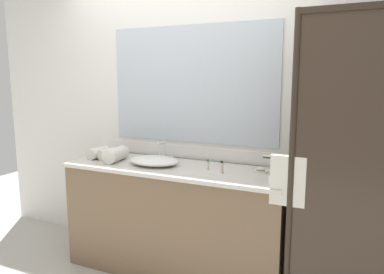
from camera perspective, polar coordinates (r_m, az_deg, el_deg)
The scene contains 13 objects.
ground_plane at distance 3.23m, azimuth -2.59°, elevation -20.41°, with size 8.00×8.00×0.00m, color #B7B2A8.
wall_back_with_mirror at distance 3.13m, azimuth 0.12°, elevation 3.94°, with size 4.40×0.06×2.60m.
vanity_cabinet at distance 3.04m, azimuth -2.56°, elevation -12.92°, with size 1.80×0.58×0.90m.
shower_enclosure at distance 2.37m, azimuth 23.61°, elevation -5.45°, with size 1.20×0.59×2.00m.
sink_basin at distance 2.96m, azimuth -6.02°, elevation -3.74°, with size 0.43×0.31×0.07m, color white.
faucet at distance 3.09m, azimuth -4.43°, elevation -2.67°, with size 0.17×0.16×0.17m.
soap_dish at distance 2.76m, azimuth 10.82°, elevation -5.23°, with size 0.10×0.07×0.04m.
amenity_bottle_shampoo at distance 2.68m, azimuth 4.73°, elevation -4.83°, with size 0.03×0.03×0.09m.
amenity_bottle_lotion at distance 2.77m, azimuth 2.50°, elevation -4.46°, with size 0.02×0.02×0.08m.
amenity_bottle_body_wash at distance 2.45m, azimuth 12.31°, elevation -6.56°, with size 0.02×0.02×0.08m.
rolled_towel_near_edge at distance 3.28m, azimuth -14.66°, elevation -2.43°, with size 0.10×0.10×0.20m, color silver.
rolled_towel_middle at distance 3.25m, azimuth -12.65°, elevation -2.50°, with size 0.09×0.09×0.25m, color silver.
rolled_towel_far_edge at distance 3.12m, azimuth -11.98°, elevation -2.75°, with size 0.12×0.12×0.25m, color silver.
Camera 1 is at (1.29, -2.49, 1.60)m, focal length 33.63 mm.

